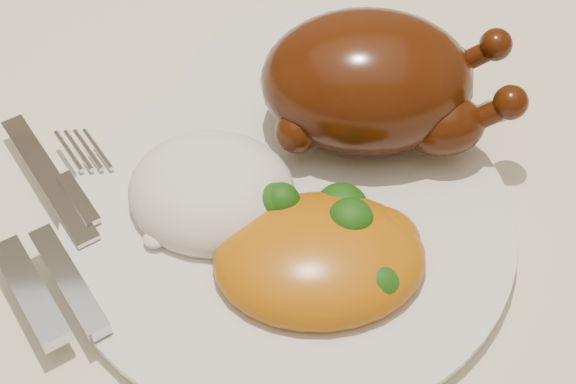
{
  "coord_description": "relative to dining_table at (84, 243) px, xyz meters",
  "views": [
    {
      "loc": [
        0.12,
        -0.39,
        1.16
      ],
      "look_at": [
        0.15,
        -0.08,
        0.8
      ],
      "focal_mm": 50.0,
      "sensor_mm": 36.0,
      "label": 1
    }
  ],
  "objects": [
    {
      "name": "dining_table",
      "position": [
        0.0,
        0.0,
        0.0
      ],
      "size": [
        1.6,
        0.9,
        0.76
      ],
      "color": "brown",
      "rests_on": "floor"
    },
    {
      "name": "tablecloth",
      "position": [
        0.0,
        0.0,
        0.07
      ],
      "size": [
        1.73,
        1.03,
        0.18
      ],
      "color": "silver",
      "rests_on": "dining_table"
    },
    {
      "name": "dinner_plate",
      "position": [
        0.15,
        -0.08,
        0.11
      ],
      "size": [
        0.32,
        0.32,
        0.01
      ],
      "primitive_type": "cylinder",
      "rotation": [
        0.0,
        0.0,
        -0.21
      ],
      "color": "silver",
      "rests_on": "tablecloth"
    },
    {
      "name": "side_plate",
      "position": [
        0.19,
        0.04,
        0.11
      ],
      "size": [
        0.21,
        0.21,
        0.01
      ],
      "primitive_type": "cylinder",
      "rotation": [
        0.0,
        0.0,
        -0.03
      ],
      "color": "silver",
      "rests_on": "tablecloth"
    },
    {
      "name": "roast_chicken",
      "position": [
        0.21,
        -0.01,
        0.16
      ],
      "size": [
        0.17,
        0.12,
        0.09
      ],
      "rotation": [
        0.0,
        0.0,
        -0.1
      ],
      "color": "#401806",
      "rests_on": "dinner_plate"
    },
    {
      "name": "rice_mound",
      "position": [
        0.11,
        -0.07,
        0.12
      ],
      "size": [
        0.13,
        0.12,
        0.05
      ],
      "rotation": [
        0.0,
        0.0,
        -0.33
      ],
      "color": "white",
      "rests_on": "dinner_plate"
    },
    {
      "name": "mac_and_cheese",
      "position": [
        0.17,
        -0.12,
        0.12
      ],
      "size": [
        0.12,
        0.1,
        0.05
      ],
      "rotation": [
        0.0,
        0.0,
        -0.02
      ],
      "color": "#B25B0B",
      "rests_on": "dinner_plate"
    },
    {
      "name": "cutlery",
      "position": [
        0.01,
        -0.1,
        0.12
      ],
      "size": [
        0.08,
        0.19,
        0.01
      ],
      "rotation": [
        0.0,
        0.0,
        0.5
      ],
      "color": "silver",
      "rests_on": "dinner_plate"
    }
  ]
}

